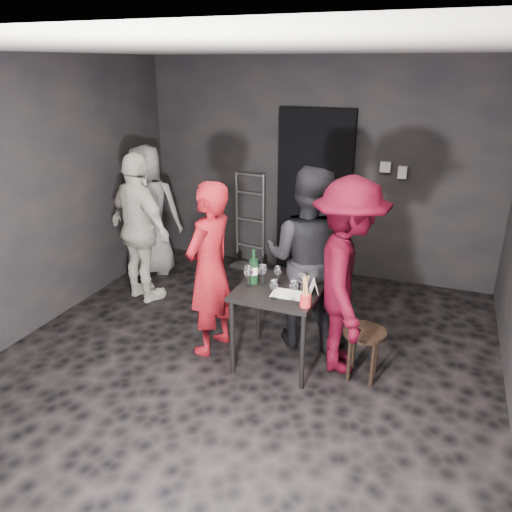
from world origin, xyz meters
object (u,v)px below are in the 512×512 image
at_px(server_red, 209,261).
at_px(bystander_grey, 148,204).
at_px(stool, 364,340).
at_px(breadstick_cup, 306,292).
at_px(man_maroon, 348,261).
at_px(bystander_cream, 139,219).
at_px(wine_bottle, 254,270).
at_px(woman_black, 308,244).
at_px(tasting_table, 279,298).
at_px(hand_truck, 249,250).

distance_m(server_red, bystander_grey, 2.12).
xyz_separation_m(stool, breadstick_cup, (-0.46, -0.28, 0.50)).
relative_size(man_maroon, breadstick_cup, 7.19).
relative_size(stool, man_maroon, 0.23).
xyz_separation_m(bystander_cream, wine_bottle, (1.65, -0.68, -0.10)).
bearing_deg(wine_bottle, stool, 0.31).
distance_m(wine_bottle, breadstick_cup, 0.62).
height_order(woman_black, bystander_grey, woman_black).
xyz_separation_m(woman_black, bystander_grey, (-2.37, 0.96, -0.09)).
bearing_deg(man_maroon, bystander_grey, 51.23).
relative_size(server_red, wine_bottle, 5.66).
bearing_deg(server_red, bystander_grey, -122.33).
bearing_deg(bystander_cream, stool, -172.13).
relative_size(bystander_cream, breadstick_cup, 6.88).
relative_size(tasting_table, wine_bottle, 2.33).
relative_size(tasting_table, man_maroon, 0.37).
distance_m(stool, bystander_cream, 2.82).
xyz_separation_m(woman_black, man_maroon, (0.44, -0.29, -0.01)).
relative_size(bystander_cream, wine_bottle, 6.07).
height_order(stool, woman_black, woman_black).
relative_size(woman_black, bystander_grey, 1.10).
relative_size(tasting_table, bystander_cream, 0.38).
bearing_deg(breadstick_cup, bystander_cream, 156.50).
bearing_deg(breadstick_cup, bystander_grey, 146.84).
bearing_deg(man_maroon, bystander_cream, 62.86).
distance_m(tasting_table, bystander_cream, 2.05).
bearing_deg(stool, bystander_grey, 155.26).
height_order(stool, wine_bottle, wine_bottle).
distance_m(man_maroon, bystander_grey, 3.08).
bearing_deg(breadstick_cup, hand_truck, 121.71).
bearing_deg(man_maroon, tasting_table, 91.85).
xyz_separation_m(tasting_table, bystander_cream, (-1.90, 0.71, 0.33)).
distance_m(server_red, wine_bottle, 0.43).
xyz_separation_m(bystander_cream, bystander_grey, (-0.35, 0.71, -0.04)).
bearing_deg(tasting_table, woman_black, 75.62).
distance_m(man_maroon, bystander_cream, 2.52).
relative_size(server_red, man_maroon, 0.89).
height_order(hand_truck, tasting_table, hand_truck).
bearing_deg(woman_black, server_red, 31.29).
relative_size(bystander_grey, breadstick_cup, 6.57).
relative_size(woman_black, man_maroon, 1.01).
bearing_deg(tasting_table, server_red, -179.50).
bearing_deg(bystander_grey, tasting_table, 128.83).
xyz_separation_m(hand_truck, server_red, (0.46, -2.10, 0.68)).
bearing_deg(server_red, bystander_cream, -110.40).
bearing_deg(bystander_cream, breadstick_cup, 178.67).
xyz_separation_m(hand_truck, breadstick_cup, (1.45, -2.34, 0.65)).
height_order(bystander_cream, breadstick_cup, bystander_cream).
bearing_deg(bystander_grey, wine_bottle, 126.12).
bearing_deg(bystander_cream, wine_bottle, 179.60).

